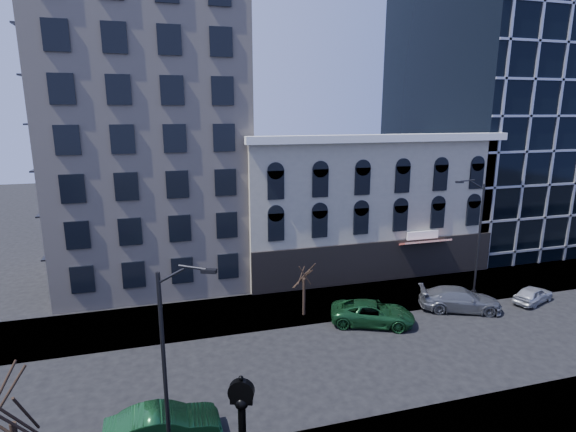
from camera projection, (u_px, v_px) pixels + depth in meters
name	position (u px, v px, depth m)	size (l,w,h in m)	color
ground	(273.00, 373.00, 25.06)	(160.00, 160.00, 0.00)	black
sidewalk_far	(246.00, 312.00, 32.54)	(160.00, 6.00, 0.12)	gray
cream_tower	(143.00, 48.00, 36.76)	(15.90, 15.40, 42.50)	beige
victorian_row	(356.00, 203.00, 41.80)	(22.60, 11.19, 12.50)	#B0A891
glass_office	(505.00, 114.00, 50.01)	(20.00, 20.15, 28.00)	black
street_lamp_near	(178.00, 318.00, 16.27)	(2.19, 1.16, 9.03)	black
street_lamp_far	(473.00, 207.00, 33.76)	(2.40, 0.81, 9.40)	black
bare_tree_near	(8.00, 396.00, 13.97)	(4.22, 4.22, 7.25)	black
bare_tree_far	(304.00, 271.00, 31.31)	(2.53, 2.53, 4.34)	black
car_near_b	(163.00, 426.00, 19.60)	(1.74, 4.98, 1.64)	#143F1E
car_far_a	(373.00, 313.00, 30.73)	(2.61, 5.67, 1.58)	#143F1E
car_far_b	(460.00, 299.00, 32.89)	(2.35, 5.77, 1.68)	#595B60
car_far_c	(533.00, 294.00, 34.23)	(1.53, 3.80, 1.29)	#A5A8AD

